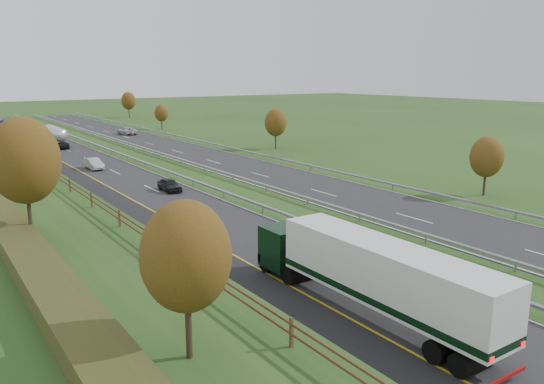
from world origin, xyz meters
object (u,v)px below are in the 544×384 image
Objects in this scene: car_dark_near at (170,185)px; car_small_far at (3,124)px; box_lorry at (369,273)px; road_tanker at (54,136)px; car_oncoming at (127,131)px; car_silver_mid at (94,164)px.

car_small_far is (-4.01, 84.46, 0.12)m from car_dark_near.
car_small_far is (-0.35, 117.54, -1.51)m from box_lorry.
box_lorry is 1.45× the size of road_tanker.
road_tanker is 2.13× the size of car_oncoming.
car_silver_mid is at bearing -91.98° from road_tanker.
box_lorry is at bearing -91.35° from road_tanker.
car_silver_mid is 0.79× the size of car_small_far.
box_lorry is 3.01× the size of car_small_far.
road_tanker is 2.08× the size of car_small_far.
car_dark_near is at bearing -93.23° from car_small_far.
box_lorry is 117.55m from car_small_far.
car_dark_near is 17.97m from car_silver_mid.
car_small_far reaches higher than car_silver_mid.
box_lorry reaches higher than car_silver_mid.
road_tanker is 19.38m from car_oncoming.
road_tanker is (1.81, 76.82, -0.47)m from box_lorry.
box_lorry reaches higher than car_small_far.
road_tanker is 2.88× the size of car_dark_near.
road_tanker is at bearing 94.25° from car_dark_near.
car_dark_near is at bearing -83.32° from car_silver_mid.
car_dark_near is at bearing 70.84° from car_oncoming.
box_lorry is 3.09× the size of car_oncoming.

